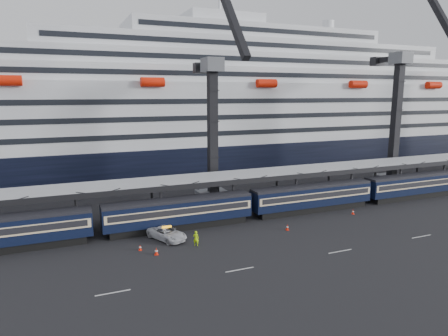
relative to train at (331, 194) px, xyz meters
The scene contains 12 objects.
ground 11.25m from the train, 65.06° to the right, with size 260.00×260.00×0.00m, color black.
train is the anchor object (origin of this frame).
canopy 6.85m from the train, 40.71° to the left, with size 130.00×6.25×5.53m.
cruise_ship 37.56m from the train, 84.34° to the left, with size 214.09×28.84×34.00m.
crane_dark_near 20.10m from the train, 150.76° to the left, with size 4.50×17.75×35.08m.
crane_dark_mid 23.83m from the train, 21.11° to the left, with size 4.50×18.24×39.64m.
pickup_truck 26.06m from the train, behind, with size 2.43×5.28×1.47m, color silver.
worker 24.22m from the train, 164.45° to the right, with size 0.64×0.42×1.75m, color #B2EF0C.
traffic_cone_a 28.99m from the train, 165.45° to the right, with size 0.41×0.41×0.82m.
traffic_cone_b 29.92m from the train, 169.59° to the right, with size 0.34×0.34×0.68m.
traffic_cone_c 12.60m from the train, 152.09° to the right, with size 0.38×0.38×0.75m.
traffic_cone_d 4.18m from the train, 72.09° to the right, with size 0.37×0.37×0.73m.
Camera 1 is at (-41.27, -36.99, 16.87)m, focal length 32.00 mm.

